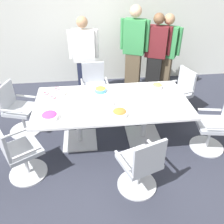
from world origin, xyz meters
TOP-DOWN VIEW (x-y plane):
  - ground_plane at (0.00, 0.00)m, footprint 10.00×10.00m
  - back_wall at (0.00, 2.40)m, footprint 8.00×0.10m
  - conference_table at (0.00, 0.00)m, footprint 2.40×1.20m
  - office_chair_0 at (1.35, 0.66)m, footprint 0.68×0.68m
  - office_chair_1 at (-0.23, 1.09)m, footprint 0.57×0.57m
  - office_chair_2 at (-1.58, 0.41)m, footprint 0.67×0.67m
  - office_chair_3 at (-1.35, -0.67)m, footprint 0.74×0.74m
  - office_chair_4 at (0.25, -1.09)m, footprint 0.69×0.69m
  - office_chair_5 at (1.58, -0.40)m, footprint 0.62×0.62m
  - person_standing_0 at (-0.40, 1.59)m, footprint 0.61×0.24m
  - person_standing_1 at (0.66, 1.72)m, footprint 0.59×0.37m
  - person_standing_2 at (1.13, 1.65)m, footprint 0.59×0.38m
  - person_standing_3 at (1.35, 1.68)m, footprint 0.56×0.41m
  - snack_bowl_candy_mix at (-0.92, -0.37)m, footprint 0.24×0.24m
  - snack_bowl_pretzels at (0.06, -0.41)m, footprint 0.22×0.22m
  - snack_bowl_chips_yellow at (-0.16, 0.34)m, footprint 0.19×0.19m
  - snack_bowl_cookies at (0.81, 0.34)m, footprint 0.18×0.18m
  - donut_platter at (-0.91, 0.33)m, footprint 0.39×0.39m
  - plate_stack at (0.44, 0.00)m, footprint 0.19×0.19m
  - napkin_pile at (-0.09, -0.06)m, footprint 0.20×0.20m

SIDE VIEW (x-z plane):
  - ground_plane at x=0.00m, z-range -0.01..0.00m
  - office_chair_0 at x=1.35m, z-range -0.05..0.86m
  - office_chair_1 at x=-0.23m, z-range -0.05..0.86m
  - office_chair_2 at x=-1.58m, z-range -0.05..0.86m
  - office_chair_3 at x=-1.35m, z-range -0.05..0.86m
  - office_chair_4 at x=0.25m, z-range -0.05..0.86m
  - office_chair_5 at x=1.58m, z-range -0.05..0.86m
  - conference_table at x=0.00m, z-range 0.25..1.00m
  - donut_platter at x=-0.91m, z-range 0.74..0.79m
  - plate_stack at x=0.44m, z-range 0.75..0.79m
  - snack_bowl_chips_yellow at x=-0.16m, z-range 0.75..0.83m
  - napkin_pile at x=-0.09m, z-range 0.75..0.83m
  - snack_bowl_cookies at x=0.81m, z-range 0.75..0.85m
  - snack_bowl_candy_mix at x=-0.92m, z-range 0.75..0.85m
  - snack_bowl_pretzels at x=0.06m, z-range 0.75..0.86m
  - person_standing_3 at x=1.35m, z-range 0.03..1.72m
  - person_standing_0 at x=-0.40m, z-range 0.03..1.74m
  - person_standing_2 at x=1.13m, z-range 0.04..1.75m
  - person_standing_1 at x=0.66m, z-range 0.05..1.91m
  - back_wall at x=0.00m, z-range 0.00..2.80m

